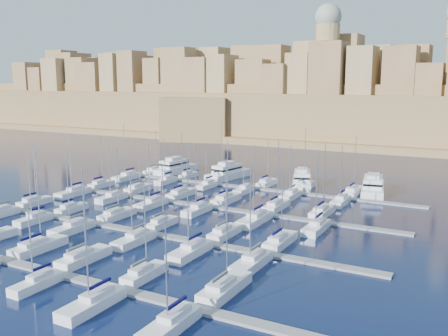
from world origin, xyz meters
The scene contains 52 objects.
ground centered at (0.00, 0.00, 0.00)m, with size 600.00×600.00×0.00m, color black.
pontoon_near centered at (0.00, -34.00, 0.20)m, with size 84.00×2.00×0.40m, color slate.
pontoon_mid_near centered at (0.00, -12.00, 0.20)m, with size 84.00×2.00×0.40m, color slate.
pontoon_mid_far centered at (0.00, 10.00, 0.20)m, with size 84.00×2.00×0.40m, color slate.
pontoon_far centered at (0.00, 32.00, 0.20)m, with size 84.00×2.00×0.40m, color slate.
sailboat_2 centered at (-11.31, -28.07, 0.78)m, with size 3.03×10.10×16.89m.
sailboat_3 centered at (-1.15, -28.27, 0.76)m, with size 2.91×9.70×15.08m.
sailboat_4 centered at (11.10, -28.99, 0.73)m, with size 2.47×8.23×13.55m.
sailboat_5 centered at (23.49, -27.99, 0.76)m, with size 3.08×10.28×14.19m.
sailboat_9 centered at (0.41, -38.71, 0.71)m, with size 2.28×7.62×11.39m.
sailboat_10 centered at (11.45, -39.73, 0.76)m, with size 2.91×9.71×14.80m.
sailboat_11 centered at (22.88, -39.57, 0.74)m, with size 2.81×9.38×13.63m.
sailboat_12 centered at (-36.60, -6.90, 0.74)m, with size 2.53×8.42×14.45m.
sailboat_13 centered at (-24.96, -7.25, 0.71)m, with size 2.31×7.70×11.87m.
sailboat_14 centered at (-13.08, -6.53, 0.75)m, with size 2.75×9.16×14.79m.
sailboat_15 centered at (-1.46, -7.16, 0.72)m, with size 2.37×7.90×12.63m.
sailboat_16 centered at (11.97, -6.68, 0.74)m, with size 2.66×8.87×14.27m.
sailboat_17 centered at (22.51, -6.37, 0.75)m, with size 2.85×9.50×13.79m.
sailboat_19 centered at (-25.23, -16.90, 0.73)m, with size 2.40×8.01×13.19m.
sailboat_20 centered at (-14.19, -17.60, 0.75)m, with size 2.83×9.44×14.74m.
sailboat_21 centered at (0.23, -17.54, 0.73)m, with size 2.79×9.31×12.66m.
sailboat_22 centered at (11.78, -17.84, 0.77)m, with size 2.98×9.93×16.25m.
sailboat_23 centered at (22.62, -17.81, 0.76)m, with size 2.96×9.87×15.75m.
sailboat_24 centered at (-36.63, 14.88, 0.74)m, with size 2.39×7.96×13.75m.
sailboat_25 centered at (-24.67, 15.34, 0.73)m, with size 2.67×8.91×12.99m.
sailboat_26 centered at (-12.08, 15.63, 0.76)m, with size 2.85×9.49×15.53m.
sailboat_27 centered at (0.14, 15.91, 0.76)m, with size 3.02×10.07×14.43m.
sailboat_28 centered at (12.67, 15.64, 0.76)m, with size 2.85×9.51×15.44m.
sailboat_29 centered at (22.95, 15.78, 0.76)m, with size 2.94×9.81×15.17m.
sailboat_30 centered at (-35.82, 4.24, 0.75)m, with size 2.93×9.77×14.33m.
sailboat_31 centered at (-24.12, 4.70, 0.74)m, with size 2.65×8.83×13.70m.
sailboat_32 centered at (-12.50, 4.36, 0.75)m, with size 2.86×9.52×14.60m.
sailboat_33 centered at (-0.74, 4.70, 0.75)m, with size 2.65×8.83×15.03m.
sailboat_34 centered at (13.09, 3.70, 0.78)m, with size 3.26×10.85×15.96m.
sailboat_35 centered at (25.42, 4.40, 0.76)m, with size 2.83×9.44×15.51m.
sailboat_36 centered at (-35.70, 37.49, 0.74)m, with size 2.76×9.21×13.42m.
sailboat_37 centered at (-23.36, 36.64, 0.70)m, with size 2.24×7.47×10.54m.
sailboat_38 centered at (-13.60, 38.23, 0.79)m, with size 3.22×10.72×17.96m.
sailboat_39 centered at (0.90, 37.34, 0.73)m, with size 2.67×8.90×12.03m.
sailboat_40 centered at (10.91, 38.06, 0.77)m, with size 3.11×10.36×16.08m.
sailboat_41 centered at (23.78, 37.93, 0.76)m, with size 3.03×10.11×14.82m.
sailboat_42 centered at (-37.36, 26.21, 0.77)m, with size 2.95×9.82×16.05m.
sailboat_43 centered at (-24.54, 27.14, 0.72)m, with size 2.38×7.93×12.63m.
sailboat_44 centered at (-11.58, 27.15, 0.71)m, with size 2.37×7.92×11.09m.
sailboat_45 centered at (-0.67, 27.04, 0.72)m, with size 2.44×8.13×12.16m.
sailboat_46 centered at (11.69, 26.76, 0.73)m, with size 2.61×8.70×13.22m.
sailboat_47 centered at (23.79, 26.77, 0.74)m, with size 2.60×8.68×13.90m.
motor_yacht_a centered at (-30.99, 41.29, 1.73)m, with size 6.87×16.70×5.25m.
motor_yacht_b centered at (-12.86, 41.23, 1.73)m, with size 7.56×16.68×5.25m.
motor_yacht_c centered at (9.42, 41.08, 1.73)m, with size 9.62×16.43×5.25m.
motor_yacht_d centered at (27.70, 41.78, 1.73)m, with size 8.30×17.88×5.25m.
fortified_city centered at (-0.19, 155.26, 14.74)m, with size 460.00×108.95×59.52m.
Camera 1 is at (52.95, -82.40, 27.71)m, focal length 40.00 mm.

